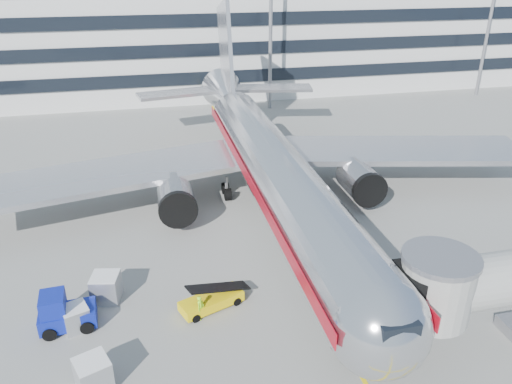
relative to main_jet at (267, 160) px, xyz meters
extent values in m
plane|color=gray|center=(0.00, -11.72, -4.23)|extent=(180.00, 180.00, 0.00)
cube|color=yellow|center=(0.00, -1.72, -4.23)|extent=(0.25, 70.00, 0.01)
cylinder|color=silver|center=(0.00, -3.72, -0.03)|extent=(5.00, 36.00, 5.00)
sphere|color=silver|center=(0.00, -21.72, -0.03)|extent=(5.00, 5.00, 5.00)
cone|color=silver|center=(0.00, 19.28, 0.57)|extent=(5.00, 10.00, 5.00)
cube|color=black|center=(0.00, -23.22, 1.09)|extent=(1.80, 1.20, 0.90)
cube|color=#B7B7BC|center=(13.00, 1.78, -0.83)|extent=(24.95, 12.07, 0.50)
cube|color=#B7B7BC|center=(-13.00, 1.78, -0.83)|extent=(24.95, 12.07, 0.50)
cylinder|color=#99999E|center=(8.00, -1.72, -2.03)|extent=(3.00, 4.20, 3.00)
cylinder|color=#99999E|center=(-8.00, -1.72, -2.03)|extent=(3.00, 4.20, 3.00)
cylinder|color=black|center=(8.00, -3.72, -2.03)|extent=(3.10, 0.50, 3.10)
cylinder|color=black|center=(-8.00, -3.72, -2.03)|extent=(3.10, 0.50, 3.10)
cube|color=#B7B7BC|center=(0.00, 19.78, 4.97)|extent=(0.45, 9.39, 13.72)
cube|color=#B7B7BC|center=(5.50, 20.28, 1.17)|extent=(10.41, 4.94, 0.35)
cube|color=#B7B7BC|center=(-5.50, 20.28, 1.17)|extent=(10.41, 4.94, 0.35)
cylinder|color=gray|center=(0.00, -19.72, -3.33)|extent=(0.24, 0.24, 1.80)
cylinder|color=black|center=(0.00, -19.72, -3.78)|extent=(0.35, 0.90, 0.90)
cylinder|color=gray|center=(3.20, 2.28, -3.23)|extent=(0.30, 0.30, 2.00)
cylinder|color=gray|center=(-3.20, 2.28, -3.23)|extent=(0.30, 0.30, 2.00)
cube|color=#A90C1A|center=(2.52, -3.72, 0.27)|extent=(0.06, 38.00, 0.90)
cube|color=#A90C1A|center=(-2.52, -3.72, 0.27)|extent=(0.06, 38.00, 0.90)
cylinder|color=#A8A8A3|center=(4.20, -19.72, -0.03)|extent=(3.80, 3.80, 3.40)
cylinder|color=gray|center=(4.20, -19.72, 1.87)|extent=(4.00, 4.00, 0.30)
cube|color=black|center=(2.90, -19.72, -0.03)|extent=(1.40, 2.60, 2.60)
cylinder|color=black|center=(9.60, -19.72, -3.88)|extent=(0.35, 0.70, 0.70)
cube|color=silver|center=(0.00, 46.28, 3.27)|extent=(150.00, 24.00, 15.00)
cube|color=black|center=(0.00, 34.18, -0.23)|extent=(150.00, 0.30, 1.80)
cube|color=black|center=(0.00, 34.18, 3.77)|extent=(150.00, 0.30, 1.80)
cube|color=black|center=(0.00, 34.18, 7.77)|extent=(150.00, 0.30, 1.80)
cylinder|color=gray|center=(8.00, 30.28, 8.27)|extent=(0.50, 0.50, 25.00)
cylinder|color=gray|center=(42.00, 30.28, 8.27)|extent=(0.50, 0.50, 25.00)
cube|color=yellow|center=(-6.87, -13.33, -3.74)|extent=(4.25, 2.78, 0.63)
cube|color=black|center=(-6.87, -13.33, -2.92)|extent=(4.27, 2.43, 1.39)
cylinder|color=black|center=(-8.45, -13.26, -3.96)|extent=(0.60, 0.43, 0.54)
cylinder|color=black|center=(-7.99, -14.44, -3.96)|extent=(0.60, 0.43, 0.54)
cylinder|color=black|center=(-5.74, -12.22, -3.96)|extent=(0.60, 0.43, 0.54)
cylinder|color=black|center=(-5.28, -13.41, -3.96)|extent=(0.60, 0.43, 0.54)
cube|color=navy|center=(-15.36, -13.20, -3.49)|extent=(3.32, 2.04, 1.03)
cube|color=navy|center=(-16.05, -13.25, -2.46)|extent=(1.48, 1.80, 1.26)
cube|color=black|center=(-16.05, -13.25, -2.06)|extent=(1.36, 1.57, 0.11)
cylinder|color=black|center=(-16.45, -12.42, -3.83)|extent=(0.82, 0.40, 0.80)
cylinder|color=black|center=(-16.33, -14.13, -3.83)|extent=(0.82, 0.40, 0.80)
cylinder|color=black|center=(-14.39, -12.28, -3.83)|extent=(0.82, 0.40, 0.80)
cylinder|color=black|center=(-14.28, -13.99, -3.83)|extent=(0.82, 0.40, 0.80)
cube|color=#B0B3B8|center=(-14.91, -13.44, -3.50)|extent=(1.82, 1.82, 1.46)
cube|color=white|center=(-14.91, -13.44, -2.76)|extent=(1.82, 1.82, 0.05)
cube|color=#B0B3B8|center=(-13.27, -10.96, -3.37)|extent=(1.97, 1.97, 1.73)
cube|color=white|center=(-13.27, -10.96, -2.48)|extent=(1.97, 1.97, 0.06)
cube|color=#B0B3B8|center=(-13.60, -18.34, -3.41)|extent=(2.09, 2.09, 1.66)
cube|color=white|center=(-13.60, -18.34, -2.55)|extent=(2.09, 2.09, 0.06)
imported|color=#AEFF1A|center=(-7.65, -14.22, -3.42)|extent=(0.66, 0.71, 1.63)
camera|label=1|loc=(-9.77, -38.55, 15.71)|focal=35.00mm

